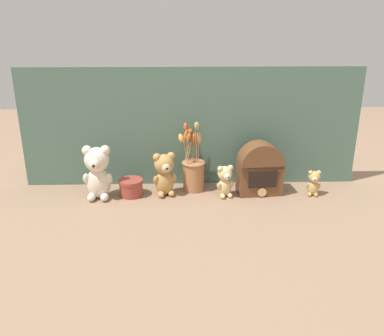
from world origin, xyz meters
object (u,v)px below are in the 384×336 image
object	(u,v)px
flower_vase	(193,171)
vintage_radio	(260,170)
teddy_bear_medium	(164,173)
teddy_bear_tiny	(314,182)
teddy_bear_large	(97,172)
decorative_tin_tall	(131,187)
teddy_bear_small	(225,181)

from	to	relation	value
flower_vase	vintage_radio	world-z (taller)	flower_vase
flower_vase	teddy_bear_medium	bearing A→B (deg)	-156.47
teddy_bear_medium	teddy_bear_tiny	size ratio (longest dim) A/B	1.68
teddy_bear_large	vintage_radio	distance (m)	0.74
decorative_tin_tall	flower_vase	bearing A→B (deg)	11.78
teddy_bear_small	decorative_tin_tall	distance (m)	0.44
teddy_bear_medium	teddy_bear_small	world-z (taller)	teddy_bear_medium
teddy_bear_small	vintage_radio	size ratio (longest dim) A/B	0.62
teddy_bear_small	vintage_radio	bearing A→B (deg)	13.21
teddy_bear_tiny	vintage_radio	bearing A→B (deg)	172.26
vintage_radio	teddy_bear_large	bearing A→B (deg)	-176.96
teddy_bear_large	teddy_bear_small	xyz separation A→B (m)	(0.58, 0.00, -0.05)
teddy_bear_large	vintage_radio	size ratio (longest dim) A/B	1.01
teddy_bear_small	flower_vase	distance (m)	0.17
teddy_bear_large	teddy_bear_small	world-z (taller)	teddy_bear_large
teddy_bear_medium	teddy_bear_tiny	world-z (taller)	teddy_bear_medium
teddy_bear_medium	decorative_tin_tall	xyz separation A→B (m)	(-0.16, -0.00, -0.07)
teddy_bear_medium	flower_vase	world-z (taller)	flower_vase
teddy_bear_tiny	flower_vase	distance (m)	0.56
teddy_bear_large	decorative_tin_tall	distance (m)	0.17
teddy_bear_small	teddy_bear_large	bearing A→B (deg)	-179.93
teddy_bear_small	teddy_bear_tiny	distance (m)	0.41
teddy_bear_tiny	decorative_tin_tall	xyz separation A→B (m)	(-0.85, 0.02, -0.02)
teddy_bear_medium	decorative_tin_tall	distance (m)	0.17
teddy_bear_large	decorative_tin_tall	world-z (taller)	teddy_bear_large
teddy_bear_small	teddy_bear_tiny	world-z (taller)	teddy_bear_small
teddy_bear_small	flower_vase	world-z (taller)	flower_vase
flower_vase	vintage_radio	bearing A→B (deg)	-9.01
teddy_bear_medium	teddy_bear_small	size ratio (longest dim) A/B	1.35
teddy_bear_small	decorative_tin_tall	xyz separation A→B (m)	(-0.43, 0.03, -0.04)
teddy_bear_large	vintage_radio	bearing A→B (deg)	3.04
teddy_bear_large	teddy_bear_tiny	distance (m)	0.99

